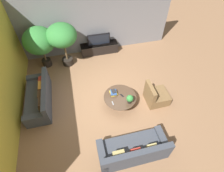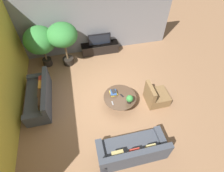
{
  "view_description": "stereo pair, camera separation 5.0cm",
  "coord_description": "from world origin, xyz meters",
  "views": [
    {
      "loc": [
        -0.84,
        -4.06,
        5.43
      ],
      "look_at": [
        0.18,
        0.13,
        0.55
      ],
      "focal_mm": 28.0,
      "sensor_mm": 36.0,
      "label": 1
    },
    {
      "loc": [
        -0.8,
        -4.07,
        5.43
      ],
      "look_at": [
        0.18,
        0.13,
        0.55
      ],
      "focal_mm": 28.0,
      "sensor_mm": 36.0,
      "label": 2
    }
  ],
  "objects": [
    {
      "name": "television",
      "position": [
        0.24,
        2.94,
        0.75
      ],
      "size": [
        1.06,
        0.13,
        0.53
      ],
      "color": "black",
      "rests_on": "media_console"
    },
    {
      "name": "remote_silver",
      "position": [
        0.04,
        -0.56,
        0.44
      ],
      "size": [
        0.05,
        0.16,
        0.02
      ],
      "primitive_type": "cube",
      "rotation": [
        0.0,
        0.0,
        0.06
      ],
      "color": "gray",
      "rests_on": "coffee_table"
    },
    {
      "name": "armchair_wicker",
      "position": [
        1.72,
        -0.52,
        0.27
      ],
      "size": [
        0.8,
        0.76,
        0.86
      ],
      "rotation": [
        0.0,
        0.0,
        1.57
      ],
      "color": "brown",
      "rests_on": "ground"
    },
    {
      "name": "potted_plant_tabletop",
      "position": [
        0.63,
        -0.65,
        0.62
      ],
      "size": [
        0.25,
        0.25,
        0.34
      ],
      "color": "black",
      "rests_on": "coffee_table"
    },
    {
      "name": "potted_palm_corner",
      "position": [
        -1.34,
        2.45,
        1.45
      ],
      "size": [
        1.23,
        1.23,
        1.99
      ],
      "color": "black",
      "rests_on": "ground"
    },
    {
      "name": "book_stack",
      "position": [
        0.18,
        -0.14,
        0.49
      ],
      "size": [
        0.28,
        0.33,
        0.15
      ],
      "color": "gold",
      "rests_on": "coffee_table"
    },
    {
      "name": "ground_plane",
      "position": [
        0.0,
        0.0,
        0.0
      ],
      "size": [
        24.0,
        24.0,
        0.0
      ],
      "primitive_type": "plane",
      "color": "#8C6647"
    },
    {
      "name": "back_wall_stone",
      "position": [
        0.0,
        3.26,
        1.5
      ],
      "size": [
        7.4,
        0.12,
        3.0
      ],
      "primitive_type": "cube",
      "color": "slate",
      "rests_on": "ground"
    },
    {
      "name": "remote_black",
      "position": [
        0.45,
        -0.31,
        0.44
      ],
      "size": [
        0.11,
        0.16,
        0.02
      ],
      "primitive_type": "cube",
      "rotation": [
        0.0,
        0.0,
        0.46
      ],
      "color": "black",
      "rests_on": "coffee_table"
    },
    {
      "name": "coffee_table",
      "position": [
        0.37,
        -0.34,
        0.31
      ],
      "size": [
        1.19,
        1.19,
        0.43
      ],
      "color": "#756656",
      "rests_on": "ground"
    },
    {
      "name": "couch_near_entry",
      "position": [
        0.24,
        -2.27,
        0.28
      ],
      "size": [
        2.06,
        0.84,
        0.84
      ],
      "rotation": [
        0.0,
        0.0,
        3.14
      ],
      "color": "#3D424C",
      "rests_on": "ground"
    },
    {
      "name": "media_console",
      "position": [
        0.24,
        2.94,
        0.25
      ],
      "size": [
        1.81,
        0.5,
        0.49
      ],
      "color": "black",
      "rests_on": "ground"
    },
    {
      "name": "couch_by_wall",
      "position": [
        -2.51,
        0.43,
        0.29
      ],
      "size": [
        0.84,
        2.11,
        0.84
      ],
      "rotation": [
        0.0,
        0.0,
        -1.57
      ],
      "color": "#3D424C",
      "rests_on": "ground"
    },
    {
      "name": "side_wall_left",
      "position": [
        -3.26,
        0.2,
        1.5
      ],
      "size": [
        0.12,
        7.4,
        3.0
      ],
      "primitive_type": "cube",
      "color": "gold",
      "rests_on": "ground"
    },
    {
      "name": "potted_palm_tall",
      "position": [
        -2.29,
        2.59,
        1.28
      ],
      "size": [
        1.3,
        1.3,
        1.87
      ],
      "color": "black",
      "rests_on": "ground"
    }
  ]
}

